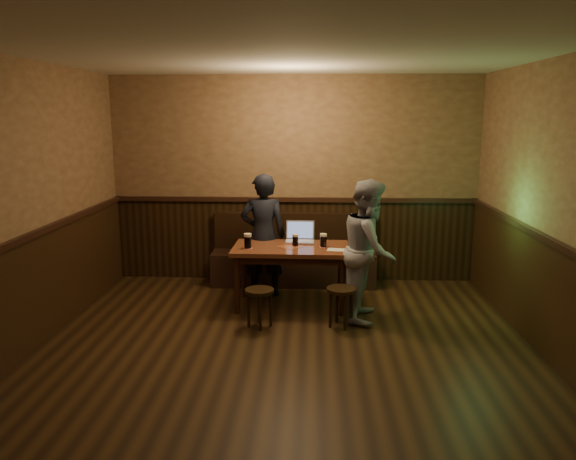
% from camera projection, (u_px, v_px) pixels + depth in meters
% --- Properties ---
extents(room, '(5.04, 6.04, 2.84)m').
position_uv_depth(room, '(283.00, 237.00, 5.00)').
color(room, black).
rests_on(room, ground).
extents(bench, '(2.20, 0.50, 0.95)m').
position_uv_depth(bench, '(294.00, 261.00, 7.66)').
color(bench, black).
rests_on(bench, ground).
extents(pub_table, '(1.39, 0.81, 0.74)m').
position_uv_depth(pub_table, '(291.00, 254.00, 6.69)').
color(pub_table, brown).
rests_on(pub_table, ground).
extents(stool_left, '(0.36, 0.36, 0.43)m').
position_uv_depth(stool_left, '(260.00, 297.00, 6.06)').
color(stool_left, black).
rests_on(stool_left, ground).
extents(stool_right, '(0.41, 0.41, 0.44)m').
position_uv_depth(stool_right, '(341.00, 296.00, 6.08)').
color(stool_right, black).
rests_on(stool_right, ground).
extents(pint_left, '(0.12, 0.12, 0.18)m').
position_uv_depth(pint_left, '(248.00, 241.00, 6.55)').
color(pint_left, maroon).
rests_on(pint_left, pub_table).
extents(pint_mid, '(0.09, 0.09, 0.15)m').
position_uv_depth(pint_mid, '(295.00, 240.00, 6.67)').
color(pint_mid, maroon).
rests_on(pint_mid, pub_table).
extents(pint_right, '(0.10, 0.10, 0.16)m').
position_uv_depth(pint_right, '(323.00, 240.00, 6.63)').
color(pint_right, maroon).
rests_on(pint_right, pub_table).
extents(laptop, '(0.36, 0.29, 0.25)m').
position_uv_depth(laptop, '(300.00, 236.00, 6.92)').
color(laptop, silver).
rests_on(laptop, pub_table).
extents(menu, '(0.24, 0.18, 0.00)m').
position_uv_depth(menu, '(337.00, 250.00, 6.50)').
color(menu, silver).
rests_on(menu, pub_table).
extents(person_suit, '(0.60, 0.42, 1.56)m').
position_uv_depth(person_suit, '(263.00, 235.00, 7.07)').
color(person_suit, black).
rests_on(person_suit, ground).
extents(person_grey, '(0.73, 0.87, 1.58)m').
position_uv_depth(person_grey, '(369.00, 250.00, 6.26)').
color(person_grey, '#939398').
rests_on(person_grey, ground).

